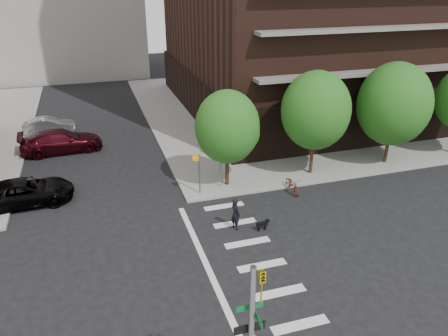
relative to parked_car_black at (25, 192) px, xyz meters
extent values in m
plane|color=black|center=(8.20, -9.87, -0.78)|extent=(120.00, 120.00, 0.00)
cube|color=gray|center=(28.70, 13.63, -0.70)|extent=(39.00, 33.00, 0.15)
cube|color=silver|center=(11.20, -13.87, -0.77)|extent=(2.40, 0.50, 0.01)
cube|color=silver|center=(11.20, -11.87, -0.77)|extent=(2.40, 0.50, 0.01)
cube|color=silver|center=(11.20, -9.87, -0.77)|extent=(2.40, 0.50, 0.01)
cube|color=silver|center=(11.20, -7.87, -0.77)|extent=(2.40, 0.50, 0.01)
cube|color=silver|center=(11.20, -5.87, -0.77)|extent=(2.40, 0.50, 0.01)
cube|color=silver|center=(11.20, -3.87, -0.77)|extent=(2.40, 0.50, 0.01)
cube|color=silver|center=(8.70, -9.87, -0.77)|extent=(0.30, 13.00, 0.01)
cube|color=black|center=(26.20, 14.13, 1.37)|extent=(25.50, 25.50, 4.00)
cylinder|color=#301E11|center=(12.20, -1.37, 0.52)|extent=(0.24, 0.24, 2.30)
sphere|color=#235B19|center=(12.20, -1.37, 3.27)|extent=(4.00, 4.00, 4.00)
cylinder|color=#301E11|center=(18.20, -1.37, 0.67)|extent=(0.24, 0.24, 2.60)
sphere|color=#235B19|center=(18.20, -1.37, 3.77)|extent=(4.50, 4.50, 4.50)
cylinder|color=#301E11|center=(24.20, -1.37, 0.52)|extent=(0.24, 0.24, 2.30)
sphere|color=#235B19|center=(24.20, -1.37, 3.67)|extent=(5.00, 5.00, 5.00)
imported|color=gold|center=(7.95, -17.37, 4.67)|extent=(0.16, 0.20, 1.00)
cube|color=#0A5926|center=(7.70, -17.22, 3.97)|extent=(0.75, 0.02, 0.18)
cube|color=#0A5926|center=(7.85, -17.37, 3.72)|extent=(0.02, 0.75, 0.18)
cube|color=black|center=(7.70, -17.25, 3.27)|extent=(0.90, 0.02, 0.28)
cylinder|color=slate|center=(10.20, -2.07, 0.67)|extent=(0.10, 0.10, 2.60)
cube|color=gold|center=(10.00, -2.07, 1.77)|extent=(0.32, 0.25, 0.32)
cylinder|color=slate|center=(11.70, -1.57, 0.47)|extent=(0.08, 0.08, 2.20)
cube|color=gold|center=(11.70, -1.72, 1.37)|extent=(0.64, 0.02, 0.64)
imported|color=black|center=(0.00, 0.00, 0.00)|extent=(2.85, 5.71, 1.55)
imported|color=#380810|center=(1.90, 8.08, 0.10)|extent=(2.87, 6.17, 1.74)
imported|color=#9B9EA2|center=(0.78, 12.85, -0.08)|extent=(1.54, 4.23, 1.38)
imported|color=maroon|center=(15.86, -3.37, -0.27)|extent=(0.72, 1.93, 1.00)
imported|color=black|center=(11.06, -6.35, 0.12)|extent=(0.75, 0.61, 1.80)
cube|color=black|center=(12.35, -6.97, -0.40)|extent=(0.59, 0.22, 0.23)
cube|color=black|center=(12.68, -6.95, -0.26)|extent=(0.18, 0.15, 0.17)
cylinder|color=black|center=(12.53, -6.91, -0.65)|extent=(0.06, 0.06, 0.26)
cylinder|color=black|center=(12.18, -7.02, -0.65)|extent=(0.06, 0.06, 0.26)
camera|label=1|loc=(4.38, -25.49, 11.99)|focal=35.00mm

